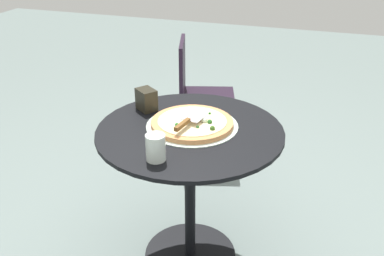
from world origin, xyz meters
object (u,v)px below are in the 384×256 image
patio_table (190,167)px  pizza_server (188,121)px  patio_chair_far (198,90)px  pizza_on_tray (192,123)px  drinking_cup (156,147)px  napkin_dispenser (146,100)px

patio_table → pizza_server: 0.25m
patio_chair_far → pizza_server: bearing=105.4°
pizza_on_tray → drinking_cup: 0.32m
patio_table → napkin_dispenser: (0.26, -0.13, 0.25)m
pizza_on_tray → drinking_cup: drinking_cup is taller
drinking_cup → pizza_on_tray: bearing=-97.2°
napkin_dispenser → patio_table: bearing=-170.0°
drinking_cup → patio_chair_far: patio_chair_far is taller
drinking_cup → napkin_dispenser: bearing=-62.1°
pizza_on_tray → napkin_dispenser: 0.29m
pizza_server → patio_chair_far: size_ratio=0.26×
patio_table → drinking_cup: drinking_cup is taller
pizza_server → patio_chair_far: 1.10m
napkin_dispenser → drinking_cup: bearing=154.8°
pizza_on_tray → napkin_dispenser: size_ratio=3.97×
pizza_server → napkin_dispenser: bearing=-30.7°
pizza_on_tray → patio_chair_far: 1.04m
pizza_server → drinking_cup: bearing=81.2°
pizza_on_tray → napkin_dispenser: (0.26, -0.10, 0.04)m
pizza_on_tray → drinking_cup: size_ratio=3.87×
pizza_server → drinking_cup: drinking_cup is taller
pizza_on_tray → pizza_server: bearing=90.2°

